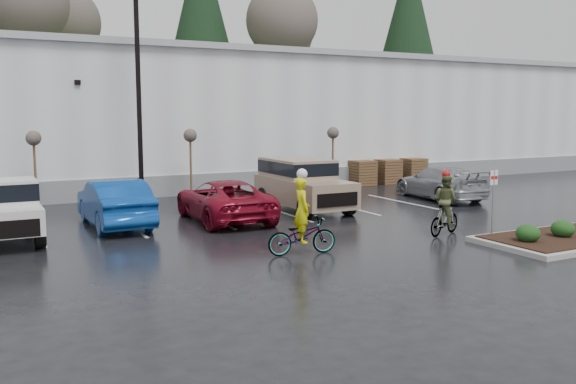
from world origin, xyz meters
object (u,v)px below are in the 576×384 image
pallet_stack_a (362,173)px  car_blue (115,203)px  pallet_stack_b (387,171)px  fire_lane_sign (493,195)px  suv_tan (304,185)px  sapling_west (34,143)px  sapling_mid (190,139)px  sapling_east (333,136)px  car_far_silver (440,183)px  cyclist_hivis (302,228)px  car_red (224,200)px  pickup_white (1,208)px  lamppost (138,69)px  pallet_stack_c (413,170)px  cyclist_olive (445,211)px

pallet_stack_a → car_blue: bearing=-157.4°
pallet_stack_b → fire_lane_sign: fire_lane_sign is taller
suv_tan → pallet_stack_b: bearing=34.8°
suv_tan → sapling_west: bearing=152.2°
sapling_mid → pallet_stack_b: sapling_mid is taller
sapling_mid → pallet_stack_a: size_ratio=2.37×
sapling_mid → fire_lane_sign: 13.92m
sapling_mid → sapling_east: 7.50m
sapling_mid → car_far_silver: size_ratio=0.62×
suv_tan → cyclist_hivis: (-3.80, -6.68, -0.29)m
sapling_east → suv_tan: (-4.48, -5.03, -1.70)m
pallet_stack_b → car_blue: bearing=-159.6°
car_red → suv_tan: (3.70, 0.63, 0.28)m
pickup_white → car_far_silver: bearing=1.9°
pallet_stack_a → pallet_stack_b: 1.70m
lamppost → car_far_silver: lamppost is taller
sapling_east → pallet_stack_c: (6.00, 1.00, -2.05)m
pallet_stack_c → car_far_silver: (-3.41, -6.06, 0.08)m
sapling_west → sapling_mid: same height
pallet_stack_c → pallet_stack_b: bearing=180.0°
lamppost → sapling_west: 5.07m
lamppost → car_blue: (-1.96, -4.02, -4.87)m
car_red → cyclist_hivis: (-0.10, -6.05, -0.01)m
sapling_east → pickup_white: (-15.53, -5.65, -1.75)m
sapling_west → suv_tan: sapling_west is taller
sapling_east → suv_tan: bearing=-131.7°
pallet_stack_b → pallet_stack_c: same height
pallet_stack_c → fire_lane_sign: bearing=-120.7°
sapling_east → car_blue: sapling_east is taller
sapling_east → pallet_stack_c: sapling_east is taller
pallet_stack_a → pallet_stack_c: 3.50m
car_blue → cyclist_hivis: size_ratio=2.08×
lamppost → suv_tan: 8.27m
pickup_white → sapling_mid: bearing=35.1°
lamppost → car_red: lamppost is taller
fire_lane_sign → sapling_west: bearing=132.7°
sapling_east → car_blue: 13.11m
sapling_west → fire_lane_sign: bearing=-47.3°
pickup_white → cyclist_olive: cyclist_olive is taller
fire_lane_sign → pallet_stack_c: bearing=59.3°
cyclist_olive → cyclist_hivis: bearing=73.4°
suv_tan → car_blue: bearing=179.9°
lamppost → sapling_mid: bearing=21.8°
sapling_west → pallet_stack_b: (18.20, 1.00, -2.05)m
lamppost → car_red: bearing=-68.7°
suv_tan → car_far_silver: bearing=-0.2°
cyclist_olive → pallet_stack_c: bearing=-54.3°
car_far_silver → sapling_mid: bearing=-19.7°
sapling_mid → sapling_west: bearing=180.0°
pallet_stack_c → fire_lane_sign: (-8.20, -13.80, 0.73)m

